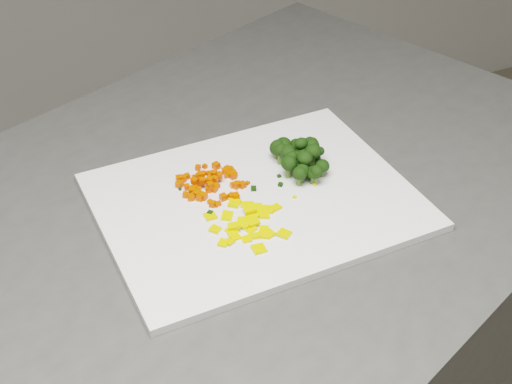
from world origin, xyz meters
name	(u,v)px	position (x,y,z in m)	size (l,w,h in m)	color
cutting_board	(256,201)	(0.08, 0.55, 0.91)	(0.40, 0.31, 0.01)	white
carrot_pile	(210,179)	(0.04, 0.59, 0.92)	(0.09, 0.09, 0.02)	#E33902
pepper_pile	(249,220)	(0.05, 0.50, 0.92)	(0.10, 0.10, 0.01)	yellow
broccoli_pile	(308,153)	(0.17, 0.58, 0.94)	(0.11, 0.11, 0.05)	black
carrot_cube_0	(215,179)	(0.04, 0.60, 0.92)	(0.01, 0.01, 0.01)	#E33902
carrot_cube_1	(233,176)	(0.07, 0.60, 0.91)	(0.01, 0.01, 0.01)	#E33902
carrot_cube_2	(233,185)	(0.06, 0.58, 0.91)	(0.01, 0.01, 0.01)	#E33902
carrot_cube_3	(201,175)	(0.03, 0.61, 0.92)	(0.01, 0.01, 0.01)	#E33902
carrot_cube_4	(214,189)	(0.04, 0.58, 0.91)	(0.01, 0.01, 0.01)	#E33902
carrot_cube_5	(208,173)	(0.04, 0.62, 0.91)	(0.01, 0.01, 0.01)	#E33902
carrot_cube_6	(203,196)	(0.02, 0.57, 0.91)	(0.01, 0.01, 0.01)	#E33902
carrot_cube_7	(212,177)	(0.04, 0.61, 0.91)	(0.01, 0.01, 0.01)	#E33902
carrot_cube_8	(214,187)	(0.04, 0.59, 0.91)	(0.01, 0.01, 0.01)	#E33902
carrot_cube_9	(195,181)	(0.02, 0.60, 0.92)	(0.01, 0.01, 0.01)	#E33902
carrot_cube_10	(179,179)	(0.00, 0.62, 0.91)	(0.01, 0.01, 0.01)	#E33902
carrot_cube_11	(200,198)	(0.01, 0.57, 0.91)	(0.01, 0.01, 0.01)	#E33902
carrot_cube_12	(191,190)	(0.01, 0.60, 0.91)	(0.01, 0.01, 0.01)	#E33902
carrot_cube_13	(198,168)	(0.03, 0.64, 0.91)	(0.01, 0.01, 0.01)	#E33902
carrot_cube_14	(203,195)	(0.02, 0.58, 0.91)	(0.01, 0.01, 0.01)	#E33902
carrot_cube_15	(214,174)	(0.05, 0.60, 0.92)	(0.01, 0.01, 0.01)	#E33902
carrot_cube_16	(239,184)	(0.07, 0.58, 0.91)	(0.01, 0.01, 0.01)	#E33902
carrot_cube_17	(204,173)	(0.04, 0.62, 0.91)	(0.01, 0.01, 0.01)	#E33902
carrot_cube_18	(230,174)	(0.07, 0.61, 0.91)	(0.01, 0.01, 0.01)	#E33902
carrot_cube_19	(210,180)	(0.04, 0.59, 0.92)	(0.01, 0.01, 0.01)	#E33902
carrot_cube_20	(216,166)	(0.06, 0.63, 0.92)	(0.01, 0.01, 0.01)	#E33902
carrot_cube_21	(194,180)	(0.02, 0.61, 0.91)	(0.01, 0.01, 0.01)	#E33902
carrot_cube_22	(191,198)	(0.00, 0.58, 0.91)	(0.01, 0.01, 0.01)	#E33902
carrot_cube_23	(216,205)	(0.03, 0.55, 0.91)	(0.01, 0.01, 0.01)	#E33902
carrot_cube_24	(210,179)	(0.04, 0.60, 0.92)	(0.01, 0.01, 0.01)	#E33902
carrot_cube_25	(200,178)	(0.03, 0.61, 0.92)	(0.01, 0.01, 0.01)	#E33902
carrot_cube_26	(213,179)	(0.04, 0.60, 0.92)	(0.01, 0.01, 0.01)	#E33902
carrot_cube_27	(215,166)	(0.06, 0.63, 0.91)	(0.01, 0.01, 0.01)	#E33902
carrot_cube_28	(198,190)	(0.02, 0.59, 0.91)	(0.01, 0.01, 0.01)	#E33902
carrot_cube_29	(198,182)	(0.02, 0.61, 0.91)	(0.01, 0.01, 0.01)	#E33902
carrot_cube_30	(219,204)	(0.03, 0.55, 0.91)	(0.01, 0.01, 0.01)	#E33902
carrot_cube_31	(212,204)	(0.02, 0.55, 0.91)	(0.01, 0.01, 0.01)	#E33902
carrot_cube_32	(234,174)	(0.07, 0.60, 0.91)	(0.01, 0.01, 0.01)	#E33902
carrot_cube_33	(231,196)	(0.05, 0.56, 0.91)	(0.01, 0.01, 0.01)	#E33902
carrot_cube_34	(197,194)	(0.01, 0.58, 0.91)	(0.01, 0.01, 0.01)	#E33902
carrot_cube_35	(197,184)	(0.02, 0.60, 0.91)	(0.01, 0.01, 0.01)	#E33902
carrot_cube_36	(202,181)	(0.03, 0.60, 0.92)	(0.01, 0.01, 0.01)	#E33902
carrot_cube_37	(179,184)	(0.00, 0.61, 0.91)	(0.01, 0.01, 0.01)	#E33902
carrot_cube_38	(230,170)	(0.07, 0.61, 0.91)	(0.01, 0.01, 0.01)	#E33902
carrot_cube_39	(198,176)	(0.03, 0.61, 0.92)	(0.01, 0.01, 0.01)	#E33902
carrot_cube_40	(193,190)	(0.01, 0.59, 0.91)	(0.01, 0.01, 0.01)	#E33902
carrot_cube_41	(219,175)	(0.05, 0.60, 0.92)	(0.01, 0.01, 0.01)	#E33902
carrot_cube_42	(192,191)	(0.01, 0.59, 0.92)	(0.01, 0.01, 0.01)	#E33902
carrot_cube_43	(210,202)	(0.02, 0.56, 0.91)	(0.01, 0.01, 0.01)	#E33902
carrot_cube_44	(201,181)	(0.03, 0.61, 0.91)	(0.01, 0.01, 0.01)	#E33902
carrot_cube_45	(217,186)	(0.04, 0.59, 0.91)	(0.01, 0.01, 0.01)	#E33902
carrot_cube_46	(212,173)	(0.05, 0.62, 0.91)	(0.01, 0.01, 0.01)	#E33902
carrot_cube_47	(242,185)	(0.07, 0.58, 0.91)	(0.01, 0.01, 0.01)	#E33902
carrot_cube_48	(236,196)	(0.06, 0.56, 0.91)	(0.01, 0.01, 0.01)	#E33902
carrot_cube_49	(198,194)	(0.01, 0.58, 0.91)	(0.01, 0.01, 0.01)	#E33902
carrot_cube_50	(187,176)	(0.01, 0.63, 0.91)	(0.01, 0.01, 0.01)	#E33902
carrot_cube_51	(223,197)	(0.04, 0.56, 0.91)	(0.01, 0.01, 0.01)	#E33902
carrot_cube_52	(220,176)	(0.05, 0.60, 0.92)	(0.01, 0.01, 0.01)	#E33902
carrot_cube_53	(227,168)	(0.07, 0.62, 0.91)	(0.01, 0.01, 0.01)	#E33902
carrot_cube_54	(194,178)	(0.02, 0.62, 0.91)	(0.01, 0.01, 0.01)	#E33902
carrot_cube_55	(195,187)	(0.02, 0.60, 0.91)	(0.01, 0.01, 0.01)	#E33902
carrot_cube_56	(186,195)	(0.00, 0.59, 0.91)	(0.01, 0.01, 0.01)	#E33902
carrot_cube_57	(208,189)	(0.03, 0.59, 0.91)	(0.01, 0.01, 0.01)	#E33902
carrot_cube_58	(187,187)	(0.01, 0.60, 0.91)	(0.01, 0.01, 0.01)	#E33902
carrot_cube_59	(226,175)	(0.06, 0.61, 0.91)	(0.01, 0.01, 0.01)	#E33902
carrot_cube_60	(224,171)	(0.07, 0.62, 0.91)	(0.01, 0.01, 0.01)	#E33902
carrot_cube_61	(232,170)	(0.07, 0.61, 0.91)	(0.01, 0.01, 0.01)	#E33902
carrot_cube_62	(226,172)	(0.07, 0.61, 0.91)	(0.01, 0.01, 0.01)	#E33902
carrot_cube_63	(205,166)	(0.04, 0.64, 0.91)	(0.01, 0.01, 0.01)	#E33902
carrot_cube_64	(210,185)	(0.03, 0.59, 0.92)	(0.01, 0.01, 0.01)	#E33902
carrot_cube_65	(184,178)	(0.01, 0.62, 0.91)	(0.01, 0.01, 0.01)	#E33902
carrot_cube_66	(191,197)	(0.00, 0.58, 0.91)	(0.01, 0.01, 0.01)	#E33902
carrot_cube_67	(183,180)	(0.01, 0.62, 0.91)	(0.01, 0.01, 0.01)	#E33902
carrot_cube_68	(211,187)	(0.04, 0.59, 0.91)	(0.01, 0.01, 0.01)	#E33902
carrot_cube_69	(233,174)	(0.07, 0.60, 0.92)	(0.01, 0.01, 0.01)	#E33902
carrot_cube_70	(207,181)	(0.03, 0.59, 0.92)	(0.01, 0.01, 0.01)	#E33902
carrot_cube_71	(226,169)	(0.07, 0.62, 0.91)	(0.01, 0.01, 0.01)	#E33902
carrot_cube_72	(202,184)	(0.03, 0.60, 0.91)	(0.01, 0.01, 0.01)	#E33902
carrot_cube_73	(236,185)	(0.07, 0.58, 0.91)	(0.01, 0.01, 0.01)	#E33902
pepper_chunk_0	(247,205)	(0.06, 0.54, 0.91)	(0.02, 0.01, 0.00)	yellow
pepper_chunk_1	(229,242)	(0.02, 0.48, 0.91)	(0.01, 0.01, 0.00)	yellow
pepper_chunk_2	(253,222)	(0.06, 0.50, 0.92)	(0.01, 0.01, 0.00)	yellow
pepper_chunk_3	(250,209)	(0.06, 0.52, 0.92)	(0.01, 0.02, 0.00)	yellow
pepper_chunk_4	(265,236)	(0.06, 0.47, 0.91)	(0.01, 0.01, 0.00)	yellow
pepper_chunk_5	(252,226)	(0.05, 0.50, 0.91)	(0.02, 0.01, 0.00)	yellow
pepper_chunk_6	(267,209)	(0.08, 0.52, 0.91)	(0.02, 0.01, 0.00)	yellow
pepper_chunk_7	(215,229)	(0.01, 0.51, 0.91)	(0.01, 0.01, 0.00)	yellow
pepper_chunk_8	(232,231)	(0.03, 0.50, 0.91)	(0.01, 0.01, 0.00)	yellow
pepper_chunk_9	(210,216)	(0.01, 0.54, 0.91)	(0.01, 0.01, 0.00)	yellow
pepper_chunk_10	(250,220)	(0.06, 0.51, 0.91)	(0.02, 0.01, 0.00)	yellow
pepper_chunk_11	(259,249)	(0.04, 0.45, 0.91)	(0.02, 0.02, 0.00)	yellow
pepper_chunk_12	(264,215)	(0.08, 0.51, 0.91)	(0.01, 0.01, 0.00)	yellow
pepper_chunk_13	(256,236)	(0.05, 0.48, 0.91)	(0.02, 0.01, 0.00)	yellow
pepper_chunk_14	(255,215)	(0.07, 0.51, 0.91)	(0.01, 0.01, 0.00)	yellow
pepper_chunk_15	(276,208)	(0.10, 0.52, 0.91)	(0.01, 0.01, 0.00)	yellow
pepper_chunk_16	(258,208)	(0.07, 0.53, 0.91)	(0.02, 0.01, 0.00)	yellow
pepper_chunk_17	(223,243)	(0.01, 0.48, 0.91)	(0.01, 0.01, 0.00)	yellow
pepper_chunk_18	(234,203)	(0.05, 0.55, 0.91)	(0.02, 0.01, 0.00)	yellow
pepper_chunk_19	(250,229)	(0.05, 0.49, 0.91)	(0.01, 0.01, 0.00)	yellow
pepper_chunk_20	(244,224)	(0.04, 0.50, 0.92)	(0.01, 0.01, 0.00)	yellow
pepper_chunk_21	(263,233)	(0.06, 0.48, 0.91)	(0.01, 0.01, 0.00)	yellow
pepper_chunk_22	(249,224)	(0.05, 0.50, 0.91)	(0.02, 0.01, 0.00)	yellow
pepper_chunk_23	(227,216)	(0.03, 0.53, 0.91)	(0.02, 0.01, 0.00)	yellow
pepper_chunk_24	(246,239)	(0.04, 0.48, 0.91)	(0.01, 0.01, 0.00)	yellow
pepper_chunk_25	(242,221)	(0.05, 0.51, 0.91)	(0.01, 0.01, 0.00)	yellow
pepper_chunk_26	(264,229)	(0.06, 0.49, 0.91)	(0.01, 0.01, 0.00)	yellow
pepper_chunk_27	(268,233)	(0.07, 0.48, 0.91)	(0.02, 0.01, 0.00)	yellow
pepper_chunk_28	(253,220)	(0.06, 0.51, 0.91)	(0.01, 0.01, 0.00)	yellow
pepper_chunk_29	(284,234)	(0.08, 0.47, 0.91)	(0.02, 0.02, 0.00)	yellow
pepper_chunk_30	(234,236)	(0.03, 0.49, 0.91)	(0.02, 0.01, 0.00)	yellow
pepper_chunk_31	(234,226)	(0.03, 0.50, 0.92)	(0.01, 0.01, 0.00)	yellow
broccoli_floret_0	(304,159)	(0.17, 0.58, 0.93)	(0.03, 0.03, 0.03)	black
broccoli_floret_1	(296,168)	(0.15, 0.57, 0.92)	(0.02, 0.02, 0.02)	black
broccoli_floret_2	(296,160)	(0.16, 0.59, 0.92)	(0.02, 0.02, 0.03)	black
broccoli_floret_3	(284,153)	(0.15, 0.61, 0.92)	(0.02, 0.02, 0.02)	black
broccoli_floret_4	(288,168)	(0.14, 0.57, 0.93)	(0.03, 0.03, 0.03)	black
broccoli_floret_5	(283,147)	(0.16, 0.62, 0.92)	(0.03, 0.03, 0.03)	black
broccoli_floret_6	(311,148)	(0.18, 0.59, 0.94)	(0.03, 0.03, 0.03)	black
broccoli_floret_7	(316,175)	(0.17, 0.54, 0.92)	(0.02, 0.02, 0.03)	black
broccoli_floret_8	(286,159)	(0.15, 0.60, 0.92)	(0.02, 0.02, 0.02)	black
broccoli_floret_9	(287,156)	(0.15, 0.60, 0.93)	(0.03, 0.03, 0.03)	black
broccoli_floret_10	(298,150)	(0.17, 0.61, 0.93)	(0.03, 0.03, 0.03)	black
broccoli_floret_11	(310,156)	(0.17, 0.58, 0.93)	(0.03, 0.03, 0.03)	black
broccoli_floret_12	(312,154)	(0.18, 0.57, 0.94)	(0.03, 0.03, 0.03)	black
broccoli_floret_13	(309,145)	(0.19, 0.60, 0.93)	(0.02, 0.02, 0.02)	black
broccoli_floret_14	(302,174)	(0.15, 0.56, 0.92)	(0.03, 0.03, 0.03)	black
broccoli_floret_15	(299,177)	(0.15, 0.55, 0.92)	(0.03, 0.03, 0.03)	black
broccoli_floret_16	(301,156)	(0.17, 0.59, 0.93)	(0.03, 0.03, 0.03)	black
broccoli_floret_17	(315,162)	(0.18, 0.58, 0.92)	(0.02, 0.02, 0.02)	black
broccoli_floret_18	(300,148)	(0.17, 0.59, 0.94)	(0.03, 0.03, 0.03)	black
broccoli_floret_19	(295,148)	(0.17, 0.62, 0.92)	(0.02, 0.02, 0.03)	black
broccoli_floret_20	(313,176)	(0.16, 0.55, 0.92)	(0.02, 0.02, 0.02)	black
broccoli_floret_21	(311,150)	(0.18, 0.59, 0.93)	(0.03, 0.03, 0.03)	black
broccoli_floret_22	(309,172)	(0.16, 0.56, 0.92)	(0.02, 0.02, 0.02)	black
broccoli_floret_23	(280,155)	(0.14, 0.60, 0.93)	(0.03, 0.03, 0.03)	black
broccoli_floret_24	(304,161)	(0.16, 0.56, 0.94)	(0.03, 0.03, 0.03)	black
broccoli_floret_25	(319,156)	(0.19, 0.58, 0.92)	(0.02, 0.02, 0.03)	black
broccoli_floret_26	(291,162)	(0.15, 0.58, 0.93)	(0.02, 0.02, 0.03)	black
broccoli_floret_27	(322,168)	(0.18, 0.56, 0.92)	(0.03, 0.03, 0.02)	black
broccoli_floret_28	(277,150)	(0.15, 0.62, 0.92)	(0.03, 0.03, 0.03)	black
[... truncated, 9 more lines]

